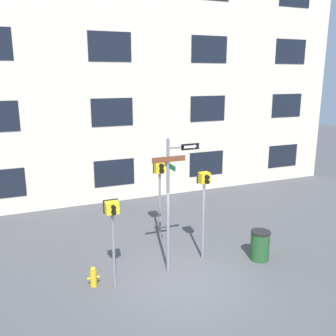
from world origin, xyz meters
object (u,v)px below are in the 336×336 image
Objects in this scene: street_sign_pole at (171,194)px; fire_hydrant at (93,277)px; pedestrian_signal_left at (112,220)px; trash_bin at (260,245)px; pedestrian_signal_across at (160,177)px; pedestrian_signal_right at (204,192)px.

street_sign_pole is 6.85× the size of fire_hydrant.
pedestrian_signal_left reaches higher than trash_bin.
pedestrian_signal_across is at bearing 128.43° from trash_bin.
pedestrian_signal_across is 4.11m from trash_bin.
pedestrian_signal_left is 3.11m from pedestrian_signal_right.
pedestrian_signal_across is at bearing 39.54° from fire_hydrant.
trash_bin is (2.31, -2.91, -1.78)m from pedestrian_signal_across.
pedestrian_signal_left is at bearing -169.86° from pedestrian_signal_right.
pedestrian_signal_across reaches higher than pedestrian_signal_left.
trash_bin is at bearing -24.51° from pedestrian_signal_right.
pedestrian_signal_across reaches higher than fire_hydrant.
fire_hydrant is 5.29m from trash_bin.
street_sign_pole is at bearing -0.85° from fire_hydrant.
pedestrian_signal_left is 0.89× the size of pedestrian_signal_across.
pedestrian_signal_across is 4.32m from fire_hydrant.
pedestrian_signal_right is 2.54m from trash_bin.
street_sign_pole is 1.42× the size of pedestrian_signal_across.
pedestrian_signal_right is 1.02× the size of pedestrian_signal_across.
trash_bin reaches higher than fire_hydrant.
street_sign_pole is at bearing -103.97° from pedestrian_signal_across.
fire_hydrant is at bearing 174.97° from trash_bin.
pedestrian_signal_across is 2.96× the size of trash_bin.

